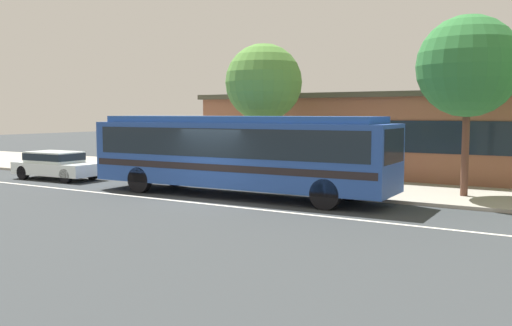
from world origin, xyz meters
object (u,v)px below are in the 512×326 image
transit_bus (238,150)px  street_tree_near_stop (264,83)px  pedestrian_waiting_near_sign (304,162)px  street_tree_mid_block (468,67)px  sedan_behind_bus (56,164)px  bus_stop_sign (358,151)px

transit_bus → street_tree_near_stop: bearing=106.7°
pedestrian_waiting_near_sign → street_tree_mid_block: 7.02m
transit_bus → sedan_behind_bus: size_ratio=2.72×
transit_bus → sedan_behind_bus: (-10.02, -0.02, -0.99)m
transit_bus → pedestrian_waiting_near_sign: 3.26m
pedestrian_waiting_near_sign → street_tree_near_stop: street_tree_near_stop is taller
sedan_behind_bus → bus_stop_sign: (13.96, 1.95, 0.97)m
pedestrian_waiting_near_sign → street_tree_mid_block: (6.00, 0.71, 3.57)m
pedestrian_waiting_near_sign → street_tree_near_stop: (-2.40, 0.83, 3.24)m
sedan_behind_bus → street_tree_near_stop: size_ratio=0.73×
pedestrian_waiting_near_sign → street_tree_near_stop: bearing=160.9°
street_tree_near_stop → street_tree_mid_block: street_tree_mid_block is taller
street_tree_mid_block → bus_stop_sign: bearing=-152.7°
transit_bus → pedestrian_waiting_near_sign: bearing=66.8°
street_tree_mid_block → sedan_behind_bus: bearing=-168.0°
transit_bus → street_tree_near_stop: street_tree_near_stop is taller
sedan_behind_bus → street_tree_mid_block: size_ratio=0.68×
pedestrian_waiting_near_sign → street_tree_mid_block: street_tree_mid_block is taller
street_tree_mid_block → pedestrian_waiting_near_sign: bearing=-173.3°
sedan_behind_bus → bus_stop_sign: bus_stop_sign is taller
transit_bus → street_tree_near_stop: size_ratio=1.98×
bus_stop_sign → street_tree_mid_block: street_tree_mid_block is taller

